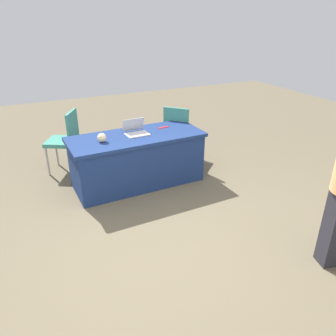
# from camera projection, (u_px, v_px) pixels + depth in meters

# --- Properties ---
(ground_plane) EXTENTS (14.40, 14.40, 0.00)m
(ground_plane) POSITION_uv_depth(u_px,v_px,m) (156.00, 244.00, 3.61)
(ground_plane) COLOR brown
(table_foreground) EXTENTS (1.91, 0.83, 0.74)m
(table_foreground) POSITION_uv_depth(u_px,v_px,m) (137.00, 159.00, 4.76)
(table_foreground) COLOR navy
(table_foreground) RESTS_ON ground
(chair_tucked_left) EXTENTS (0.62, 0.62, 0.95)m
(chair_tucked_left) POSITION_uv_depth(u_px,v_px,m) (179.00, 130.00, 5.42)
(chair_tucked_left) COLOR #9E9993
(chair_tucked_left) RESTS_ON ground
(chair_back_row) EXTENTS (0.60, 0.60, 0.97)m
(chair_back_row) POSITION_uv_depth(u_px,v_px,m) (66.00, 137.00, 5.06)
(chair_back_row) COLOR #9E9993
(chair_back_row) RESTS_ON ground
(laptop_silver) EXTENTS (0.33, 0.30, 0.21)m
(laptop_silver) POSITION_uv_depth(u_px,v_px,m) (136.00, 131.00, 4.64)
(laptop_silver) COLOR silver
(laptop_silver) RESTS_ON table_foreground
(yarn_ball) EXTENTS (0.12, 0.12, 0.12)m
(yarn_ball) POSITION_uv_depth(u_px,v_px,m) (102.00, 138.00, 4.34)
(yarn_ball) COLOR beige
(yarn_ball) RESTS_ON table_foreground
(scissors_red) EXTENTS (0.18, 0.06, 0.01)m
(scissors_red) POSITION_uv_depth(u_px,v_px,m) (163.00, 127.00, 4.91)
(scissors_red) COLOR red
(scissors_red) RESTS_ON table_foreground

